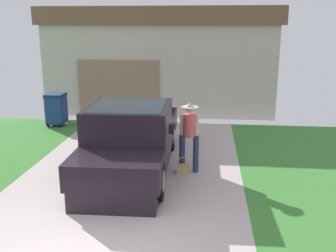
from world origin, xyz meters
The scene contains 5 objects.
pickup_truck centered at (-0.05, 4.08, 0.74)m, with size 2.11×5.39×1.68m.
person_with_hat centered at (1.34, 4.24, 0.99)m, with size 0.47×0.41×1.72m.
handbag centered at (1.21, 4.07, 0.14)m, with size 0.29×0.17×0.42m.
house_with_garage centered at (-0.19, 13.09, 2.08)m, with size 9.23×7.03×4.12m.
wheeled_trash_bin centered at (-3.55, 8.22, 0.61)m, with size 0.60×0.72×1.14m.
Camera 1 is at (1.78, -4.70, 3.50)m, focal length 41.68 mm.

